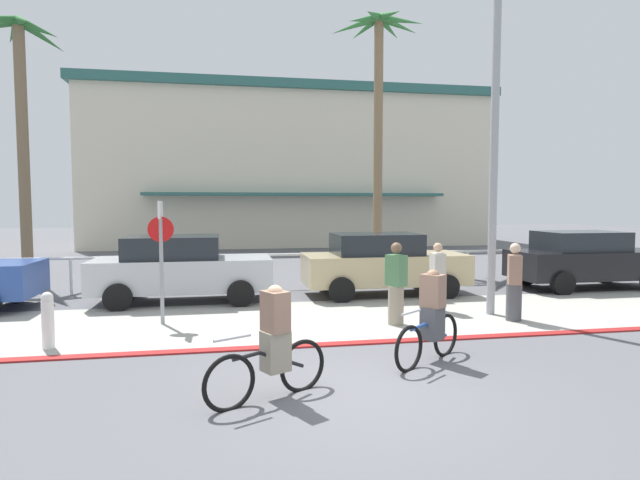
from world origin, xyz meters
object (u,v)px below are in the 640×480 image
object	(u,v)px
cyclist_black_1	(272,345)
pedestrian_1	(514,285)
palm_tree_3	(378,78)
car_silver_1	(181,268)
palm_tree_2	(20,93)
stop_sign_bike_lane	(161,244)
streetlight_curb	(500,121)
car_tan_2	(383,263)
bollard_0	(48,320)
cyclist_blue_0	(431,318)
pedestrian_0	(396,287)
pedestrian_2	(437,280)
car_black_3	(585,259)

from	to	relation	value
cyclist_black_1	pedestrian_1	size ratio (longest dim) A/B	0.98
palm_tree_3	car_silver_1	xyz separation A→B (m)	(-7.06, -6.36, -6.51)
palm_tree_2	pedestrian_1	bearing A→B (deg)	-35.14
car_silver_1	stop_sign_bike_lane	bearing A→B (deg)	-94.14
streetlight_curb	car_tan_2	world-z (taller)	streetlight_curb
bollard_0	streetlight_curb	xyz separation A→B (m)	(8.88, 0.97, 3.76)
cyclist_blue_0	bollard_0	bearing A→B (deg)	163.70
bollard_0	pedestrian_0	distance (m)	6.48
cyclist_black_1	pedestrian_2	distance (m)	6.29
pedestrian_0	car_silver_1	bearing A→B (deg)	143.54
palm_tree_2	cyclist_black_1	world-z (taller)	palm_tree_2
stop_sign_bike_lane	bollard_0	distance (m)	2.58
bollard_0	cyclist_blue_0	bearing A→B (deg)	-16.30
bollard_0	car_silver_1	xyz separation A→B (m)	(1.89, 3.99, 0.35)
pedestrian_2	pedestrian_0	bearing A→B (deg)	-141.10
palm_tree_2	car_tan_2	world-z (taller)	palm_tree_2
stop_sign_bike_lane	pedestrian_1	distance (m)	7.45
car_silver_1	cyclist_blue_0	distance (m)	7.23
car_silver_1	pedestrian_1	size ratio (longest dim) A/B	2.63
streetlight_curb	car_silver_1	distance (m)	8.34
stop_sign_bike_lane	car_black_3	bearing A→B (deg)	12.13
streetlight_curb	car_black_3	xyz separation A→B (m)	(4.55, 3.08, -3.41)
car_tan_2	pedestrian_2	distance (m)	2.42
cyclist_blue_0	car_tan_2	bearing A→B (deg)	80.08
cyclist_blue_0	pedestrian_0	xyz separation A→B (m)	(0.25, 2.44, 0.10)
streetlight_curb	car_tan_2	bearing A→B (deg)	117.94
car_tan_2	cyclist_black_1	bearing A→B (deg)	-117.48
streetlight_curb	car_black_3	distance (m)	6.46
palm_tree_2	pedestrian_0	bearing A→B (deg)	-41.17
car_silver_1	palm_tree_2	bearing A→B (deg)	135.36
stop_sign_bike_lane	car_black_3	size ratio (longest dim) A/B	0.58
palm_tree_3	cyclist_blue_0	distance (m)	14.15
car_tan_2	pedestrian_2	xyz separation A→B (m)	(0.59, -2.34, -0.13)
car_silver_1	car_black_3	distance (m)	11.53
bollard_0	pedestrian_0	size ratio (longest dim) A/B	0.58
car_tan_2	pedestrian_1	world-z (taller)	car_tan_2
car_tan_2	cyclist_black_1	distance (m)	7.89
streetlight_curb	palm_tree_3	bearing A→B (deg)	89.53
car_silver_1	car_tan_2	size ratio (longest dim) A/B	1.00
palm_tree_3	cyclist_black_1	distance (m)	15.80
cyclist_blue_0	cyclist_black_1	xyz separation A→B (m)	(-2.61, -1.11, 0.00)
bollard_0	cyclist_black_1	bearing A→B (deg)	-39.16
car_silver_1	pedestrian_2	xyz separation A→B (m)	(5.93, -2.26, -0.13)
stop_sign_bike_lane	streetlight_curb	xyz separation A→B (m)	(7.16, -0.56, 2.60)
streetlight_curb	car_silver_1	size ratio (longest dim) A/B	1.70
car_tan_2	pedestrian_1	size ratio (longest dim) A/B	2.63
pedestrian_2	car_silver_1	bearing A→B (deg)	159.15
streetlight_curb	car_tan_2	distance (m)	4.89
cyclist_blue_0	pedestrian_2	xyz separation A→B (m)	(1.62, 3.55, 0.04)
palm_tree_2	palm_tree_3	xyz separation A→B (m)	(12.54, 0.94, 1.23)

